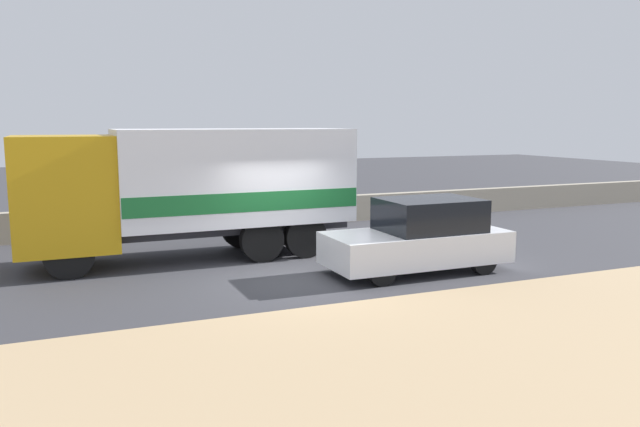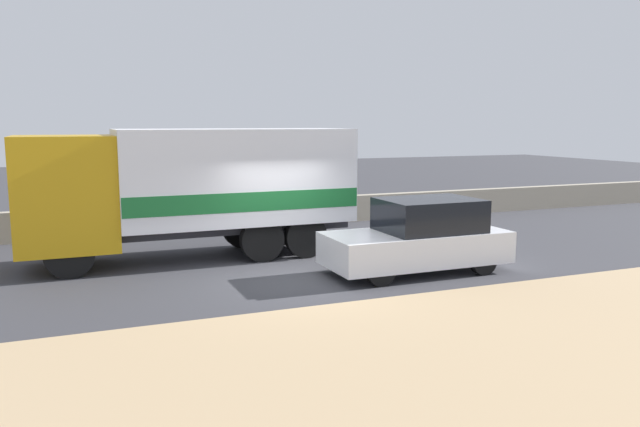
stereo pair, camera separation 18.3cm
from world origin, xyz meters
name	(u,v)px [view 1 (the left image)]	position (x,y,z in m)	size (l,w,h in m)	color
ground_plane	(300,277)	(0.00, 0.00, 0.00)	(80.00, 80.00, 0.00)	#38383D
dirt_shoulder_foreground	(433,359)	(0.00, -5.28, 0.02)	(60.00, 5.98, 0.04)	tan
stone_wall_backdrop	(224,216)	(0.00, 6.66, 0.44)	(60.00, 0.35, 0.88)	#A39984
box_truck	(197,186)	(-1.65, 2.71, 1.82)	(7.88, 2.41, 3.20)	gold
car_hatchback	(420,237)	(2.67, -0.61, 0.80)	(4.14, 1.77, 1.66)	silver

